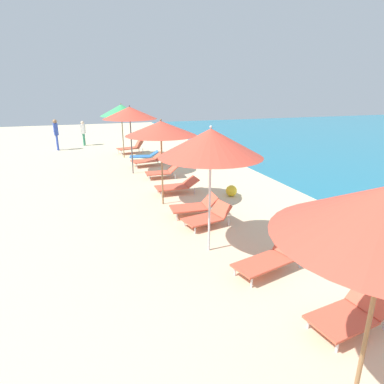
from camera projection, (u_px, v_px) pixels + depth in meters
The scene contains 17 objects.
lounger_third_shoreside at pixel (350, 314), 4.89m from camera, with size 1.30×0.79×0.53m.
umbrella_fourth at pixel (211, 143), 6.61m from camera, with size 2.16×2.16×2.77m.
lounger_fourth_shoreside at pixel (208, 216), 8.58m from camera, with size 1.33×0.88×0.56m.
lounger_fourth_inland at pixel (270, 257), 6.43m from camera, with size 1.58×0.92×0.66m.
umbrella_fifth at pixel (161, 128), 9.55m from camera, with size 2.11×2.11×2.63m.
lounger_fifth_shoreside at pixel (177, 186), 11.25m from camera, with size 1.47×0.69×0.51m.
lounger_fifth_inland at pixel (195, 206), 9.28m from camera, with size 1.34×0.74×0.58m.
umbrella_sixth at pixel (130, 113), 13.17m from camera, with size 2.19×2.19×2.82m.
lounger_sixth_shoreside at pixel (149, 160), 15.19m from camera, with size 1.62×0.93×0.56m.
lounger_sixth_inland at pixel (162, 172), 13.11m from camera, with size 1.30×0.68×0.52m.
umbrella_farthest at pixel (121, 110), 16.35m from camera, with size 2.12×2.12×2.76m.
lounger_farthest_shoreside at pixel (131, 147), 18.07m from camera, with size 1.48×0.95×0.70m.
lounger_farthest_inland at pixel (144, 156), 16.29m from camera, with size 1.49×0.81×0.48m.
person_walking_near at pixel (56, 131), 18.76m from camera, with size 0.29×0.40×1.77m.
person_walking_mid at pixel (83, 131), 20.36m from camera, with size 0.31×0.41×1.53m.
cooler_box at pixel (197, 152), 17.68m from camera, with size 0.39×0.52×0.36m.
beach_ball at pixel (231, 191), 10.95m from camera, with size 0.38×0.38×0.38m, color yellow.
Camera 1 is at (-2.08, 5.31, 3.49)m, focal length 30.50 mm.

